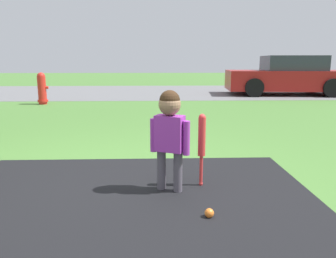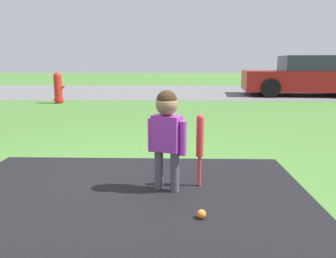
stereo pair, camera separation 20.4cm
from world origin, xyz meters
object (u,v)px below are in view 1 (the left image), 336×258
at_px(baseball_bat, 202,140).
at_px(sports_ball, 209,213).
at_px(child, 170,127).
at_px(fire_hydrant, 42,89).
at_px(parked_car, 287,76).

bearing_deg(baseball_bat, sports_ball, -92.09).
relative_size(child, fire_hydrant, 1.07).
relative_size(child, baseball_bat, 1.33).
distance_m(baseball_bat, fire_hydrant, 7.00).
height_order(fire_hydrant, parked_car, parked_car).
height_order(baseball_bat, fire_hydrant, fire_hydrant).
bearing_deg(child, baseball_bat, 43.55).
height_order(child, baseball_bat, child).
distance_m(sports_ball, parked_car, 9.96).
bearing_deg(parked_car, baseball_bat, 69.21).
bearing_deg(fire_hydrant, parked_car, 17.02).
bearing_deg(child, fire_hydrant, 141.17).
bearing_deg(fire_hydrant, child, -62.65).
xyz_separation_m(sports_ball, fire_hydrant, (-3.47, 6.71, 0.38)).
height_order(baseball_bat, parked_car, parked_car).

